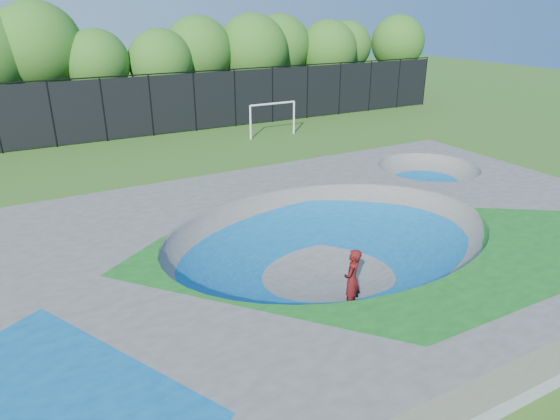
# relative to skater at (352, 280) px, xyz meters

# --- Properties ---
(ground) EXTENTS (120.00, 120.00, 0.00)m
(ground) POSITION_rel_skater_xyz_m (0.77, 2.15, -0.94)
(ground) COLOR #335E1A
(ground) RESTS_ON ground
(skate_deck) EXTENTS (22.00, 14.00, 1.50)m
(skate_deck) POSITION_rel_skater_xyz_m (0.77, 2.15, -0.19)
(skate_deck) COLOR gray
(skate_deck) RESTS_ON ground
(skater) EXTENTS (0.81, 0.77, 1.87)m
(skater) POSITION_rel_skater_xyz_m (0.00, 0.00, 0.00)
(skater) COLOR #B3130E
(skater) RESTS_ON ground
(skateboard) EXTENTS (0.78, 0.59, 0.05)m
(skateboard) POSITION_rel_skater_xyz_m (0.00, 0.00, -0.91)
(skateboard) COLOR black
(skateboard) RESTS_ON ground
(soccer_goal) EXTENTS (3.36, 0.12, 2.22)m
(soccer_goal) POSITION_rel_skater_xyz_m (7.70, 19.21, 0.61)
(soccer_goal) COLOR white
(soccer_goal) RESTS_ON ground
(fence) EXTENTS (48.09, 0.09, 4.04)m
(fence) POSITION_rel_skater_xyz_m (0.77, 23.15, 1.16)
(fence) COLOR black
(fence) RESTS_ON ground
(treeline) EXTENTS (51.95, 7.18, 8.50)m
(treeline) POSITION_rel_skater_xyz_m (1.07, 28.21, 4.02)
(treeline) COLOR #443222
(treeline) RESTS_ON ground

